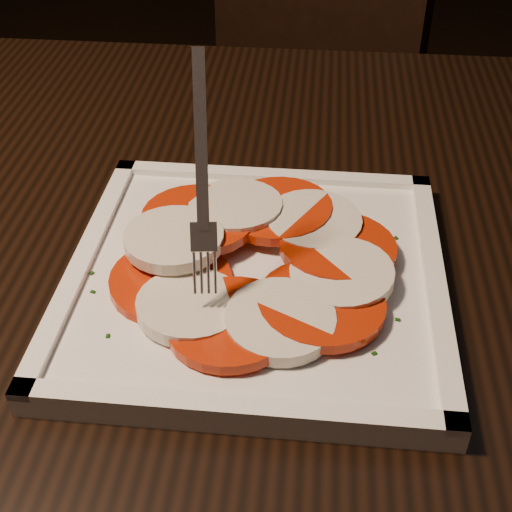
{
  "coord_description": "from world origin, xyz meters",
  "views": [
    {
      "loc": [
        0.25,
        -0.71,
        1.11
      ],
      "look_at": [
        0.2,
        -0.29,
        0.78
      ],
      "focal_mm": 50.0,
      "sensor_mm": 36.0,
      "label": 1
    }
  ],
  "objects_px": {
    "chair": "(285,97)",
    "fork": "(202,169)",
    "plate": "(256,279)",
    "table": "(319,321)"
  },
  "relations": [
    {
      "from": "plate",
      "to": "fork",
      "type": "xyz_separation_m",
      "value": [
        -0.03,
        -0.02,
        0.11
      ]
    },
    {
      "from": "table",
      "to": "fork",
      "type": "bearing_deg",
      "value": -132.99
    },
    {
      "from": "chair",
      "to": "fork",
      "type": "distance_m",
      "value": 0.86
    },
    {
      "from": "table",
      "to": "fork",
      "type": "xyz_separation_m",
      "value": [
        -0.08,
        -0.09,
        0.21
      ]
    },
    {
      "from": "plate",
      "to": "chair",
      "type": "bearing_deg",
      "value": 93.49
    },
    {
      "from": "chair",
      "to": "plate",
      "type": "xyz_separation_m",
      "value": [
        0.05,
        -0.78,
        0.22
      ]
    },
    {
      "from": "chair",
      "to": "fork",
      "type": "relative_size",
      "value": 6.17
    },
    {
      "from": "table",
      "to": "chair",
      "type": "distance_m",
      "value": 0.72
    },
    {
      "from": "plate",
      "to": "fork",
      "type": "distance_m",
      "value": 0.11
    },
    {
      "from": "table",
      "to": "plate",
      "type": "distance_m",
      "value": 0.14
    }
  ]
}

